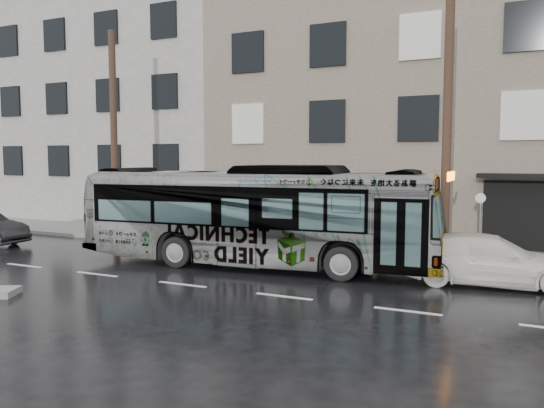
{
  "coord_description": "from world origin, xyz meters",
  "views": [
    {
      "loc": [
        8.66,
        -15.03,
        3.62
      ],
      "look_at": [
        0.53,
        2.5,
        1.96
      ],
      "focal_mm": 35.0,
      "sensor_mm": 36.0,
      "label": 1
    }
  ],
  "objects": [
    {
      "name": "utility_pole_front",
      "position": [
        6.5,
        3.3,
        4.65
      ],
      "size": [
        0.3,
        0.3,
        9.0
      ],
      "primitive_type": "cylinder",
      "color": "#472F23",
      "rests_on": "sidewalk"
    },
    {
      "name": "white_sedan",
      "position": [
        8.0,
        1.21,
        0.72
      ],
      "size": [
        5.15,
        2.5,
        1.44
      ],
      "primitive_type": "imported",
      "rotation": [
        0.0,
        0.0,
        1.67
      ],
      "color": "silver",
      "rests_on": "ground"
    },
    {
      "name": "sign_post",
      "position": [
        7.6,
        3.3,
        1.35
      ],
      "size": [
        0.06,
        0.06,
        2.4
      ],
      "primitive_type": "cylinder",
      "color": "slate",
      "rests_on": "sidewalk"
    },
    {
      "name": "ground",
      "position": [
        0.0,
        0.0,
        0.0
      ],
      "size": [
        120.0,
        120.0,
        0.0
      ],
      "primitive_type": "plane",
      "color": "black",
      "rests_on": "ground"
    },
    {
      "name": "building_grey",
      "position": [
        -18.0,
        14.2,
        8.0
      ],
      "size": [
        26.0,
        15.0,
        16.0
      ],
      "primitive_type": "cube",
      "color": "#B3B0A9",
      "rests_on": "ground"
    },
    {
      "name": "bus",
      "position": [
        0.72,
        0.86,
        1.7
      ],
      "size": [
        12.38,
        3.78,
        3.4
      ],
      "primitive_type": "imported",
      "rotation": [
        0.0,
        0.0,
        1.65
      ],
      "color": "#B2B2B2",
      "rests_on": "ground"
    },
    {
      "name": "sidewalk",
      "position": [
        0.0,
        4.9,
        0.07
      ],
      "size": [
        90.0,
        3.6,
        0.15
      ],
      "primitive_type": "cube",
      "color": "gray",
      "rests_on": "ground"
    },
    {
      "name": "building_taupe",
      "position": [
        5.0,
        12.7,
        5.5
      ],
      "size": [
        20.0,
        12.0,
        11.0
      ],
      "primitive_type": "cube",
      "color": "gray",
      "rests_on": "ground"
    },
    {
      "name": "utility_pole_rear",
      "position": [
        -7.5,
        3.3,
        4.65
      ],
      "size": [
        0.3,
        0.3,
        9.0
      ],
      "primitive_type": "cylinder",
      "color": "#472F23",
      "rests_on": "sidewalk"
    }
  ]
}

